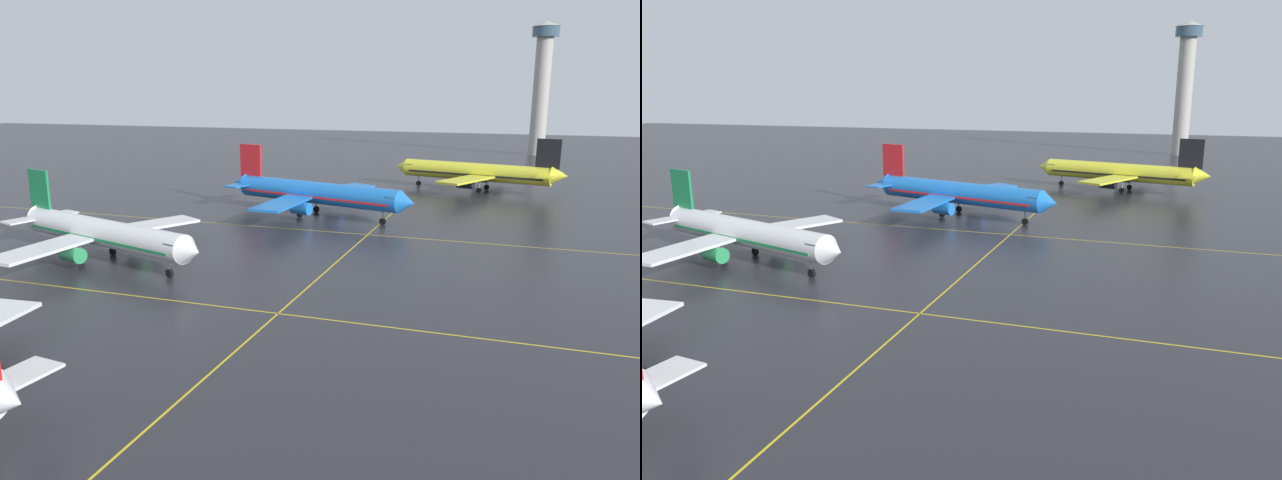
% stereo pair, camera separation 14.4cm
% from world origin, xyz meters
% --- Properties ---
extents(airliner_second_row, '(34.45, 29.39, 10.89)m').
position_xyz_m(airliner_second_row, '(-28.86, 44.48, 3.72)').
color(airliner_second_row, white).
rests_on(airliner_second_row, ground).
extents(airliner_third_row, '(37.32, 31.79, 11.76)m').
position_xyz_m(airliner_third_row, '(-12.49, 80.96, 4.01)').
color(airliner_third_row, blue).
rests_on(airliner_third_row, ground).
extents(airliner_far_left_stand, '(37.80, 32.15, 11.86)m').
position_xyz_m(airliner_far_left_stand, '(12.13, 117.86, 4.05)').
color(airliner_far_left_stand, yellow).
rests_on(airliner_far_left_stand, ground).
extents(taxiway_markings, '(151.20, 118.33, 0.01)m').
position_xyz_m(taxiway_markings, '(0.00, 33.86, 0.00)').
color(taxiway_markings, yellow).
rests_on(taxiway_markings, ground).
extents(control_tower, '(8.82, 8.82, 42.92)m').
position_xyz_m(control_tower, '(24.74, 200.53, 24.62)').
color(control_tower, '#ADA89E').
rests_on(control_tower, ground).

